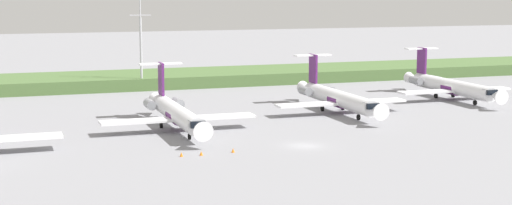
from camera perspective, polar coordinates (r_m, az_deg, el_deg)
The scene contains 9 objects.
ground_plane at distance 128.68m, azimuth -1.44°, elevation -0.70°, with size 500.00×500.00×0.00m, color gray.
grass_berm at distance 167.48m, azimuth -5.64°, elevation 1.85°, with size 320.00×20.00×2.54m, color #4C6B38.
regional_jet_second at distance 112.58m, azimuth -6.03°, elevation -0.76°, with size 22.81×31.00×9.00m.
regional_jet_third at distance 128.38m, azimuth 6.13°, elevation 0.38°, with size 22.81×31.00×9.00m.
regional_jet_fourth at distance 147.73m, azimuth 14.40°, elevation 1.23°, with size 22.81×31.00×9.00m.
antenna_mast at distance 156.17m, azimuth -8.66°, elevation 4.45°, with size 4.40×0.50×23.60m.
safety_cone_front_marker at distance 94.74m, azimuth -5.63°, elevation -3.91°, with size 0.44×0.44×0.55m, color orange.
safety_cone_mid_marker at distance 95.19m, azimuth -4.14°, elevation -3.83°, with size 0.44×0.44×0.55m, color orange.
safety_cone_rear_marker at distance 96.70m, azimuth -1.74°, elevation -3.62°, with size 0.44×0.44×0.55m, color orange.
Camera 1 is at (-38.07, -91.18, 20.59)m, focal length 53.18 mm.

